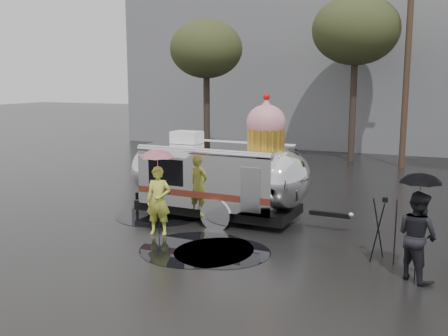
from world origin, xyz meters
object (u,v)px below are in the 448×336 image
at_px(airstream_trailer, 220,174).
at_px(person_left, 158,201).
at_px(person_right, 417,236).
at_px(tripod, 384,224).

height_order(airstream_trailer, person_left, airstream_trailer).
relative_size(airstream_trailer, person_right, 3.76).
bearing_deg(airstream_trailer, tripod, -19.94).
bearing_deg(person_left, tripod, -11.88).
bearing_deg(airstream_trailer, person_right, -24.48).
relative_size(person_right, tripod, 1.25).
distance_m(person_left, tripod, 5.72).
bearing_deg(tripod, airstream_trailer, 153.67).
relative_size(person_left, tripod, 1.22).
relative_size(airstream_trailer, tripod, 4.68).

